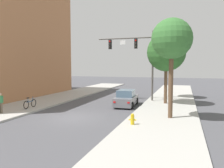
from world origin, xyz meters
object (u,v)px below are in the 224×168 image
(car_lead_grey, at_px, (126,99))
(fire_hydrant, at_px, (132,119))
(street_tree_nearest, at_px, (172,40))
(bicycle_leaning, at_px, (30,104))
(traffic_signal_mast, at_px, (137,53))
(pedestrian_sidewalk_left_walker, at_px, (1,102))
(street_tree_third, at_px, (170,55))
(street_tree_second, at_px, (166,52))

(car_lead_grey, height_order, fire_hydrant, car_lead_grey)
(street_tree_nearest, bearing_deg, bicycle_leaning, 179.87)
(traffic_signal_mast, height_order, pedestrian_sidewalk_left_walker, traffic_signal_mast)
(car_lead_grey, xyz_separation_m, fire_hydrant, (2.23, -7.15, -0.22))
(bicycle_leaning, distance_m, street_tree_nearest, 13.27)
(bicycle_leaning, bearing_deg, street_tree_nearest, -0.13)
(fire_hydrant, bearing_deg, street_tree_third, 83.97)
(bicycle_leaning, height_order, street_tree_nearest, street_tree_nearest)
(bicycle_leaning, relative_size, fire_hydrant, 2.46)
(street_tree_second, bearing_deg, car_lead_grey, -151.88)
(car_lead_grey, bearing_deg, pedestrian_sidewalk_left_walker, -140.06)
(pedestrian_sidewalk_left_walker, bearing_deg, street_tree_second, 36.77)
(traffic_signal_mast, height_order, street_tree_second, traffic_signal_mast)
(street_tree_third, bearing_deg, car_lead_grey, -119.31)
(pedestrian_sidewalk_left_walker, relative_size, street_tree_third, 0.25)
(street_tree_second, bearing_deg, fire_hydrant, -98.44)
(fire_hydrant, distance_m, street_tree_third, 14.53)
(car_lead_grey, distance_m, bicycle_leaning, 8.94)
(car_lead_grey, bearing_deg, street_tree_nearest, -45.16)
(pedestrian_sidewalk_left_walker, relative_size, street_tree_second, 0.23)
(car_lead_grey, bearing_deg, traffic_signal_mast, 85.01)
(traffic_signal_mast, height_order, bicycle_leaning, traffic_signal_mast)
(traffic_signal_mast, distance_m, car_lead_grey, 5.70)
(street_tree_third, bearing_deg, street_tree_second, -91.26)
(car_lead_grey, bearing_deg, bicycle_leaning, -150.34)
(car_lead_grey, bearing_deg, street_tree_second, 28.12)
(pedestrian_sidewalk_left_walker, relative_size, street_tree_nearest, 0.23)
(pedestrian_sidewalk_left_walker, bearing_deg, car_lead_grey, 39.94)
(car_lead_grey, relative_size, fire_hydrant, 5.97)
(car_lead_grey, xyz_separation_m, pedestrian_sidewalk_left_walker, (-8.45, -7.08, 0.34))
(pedestrian_sidewalk_left_walker, xyz_separation_m, fire_hydrant, (10.68, -0.07, -0.56))
(street_tree_second, bearing_deg, bicycle_leaning, -150.82)
(traffic_signal_mast, relative_size, fire_hydrant, 10.42)
(traffic_signal_mast, height_order, street_tree_third, traffic_signal_mast)
(street_tree_nearest, bearing_deg, pedestrian_sidewalk_left_walker, -168.47)
(traffic_signal_mast, distance_m, fire_hydrant, 11.71)
(fire_hydrant, distance_m, street_tree_second, 10.31)
(pedestrian_sidewalk_left_walker, xyz_separation_m, bicycle_leaning, (0.69, 2.66, -0.52))
(bicycle_leaning, bearing_deg, street_tree_third, 43.78)
(fire_hydrant, height_order, street_tree_nearest, street_tree_nearest)
(traffic_signal_mast, relative_size, pedestrian_sidewalk_left_walker, 4.57)
(fire_hydrant, bearing_deg, car_lead_grey, 107.30)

